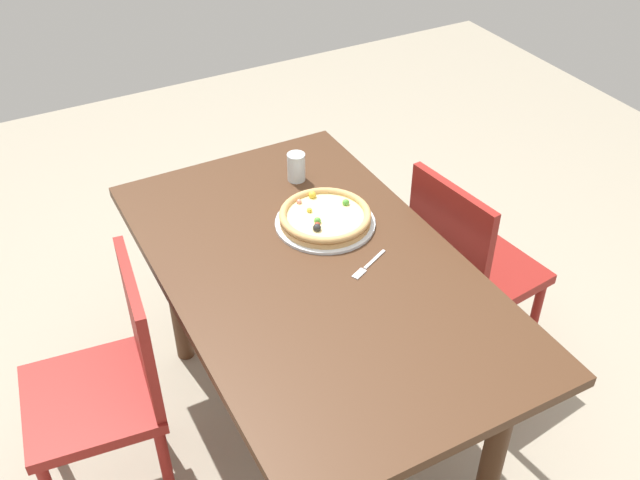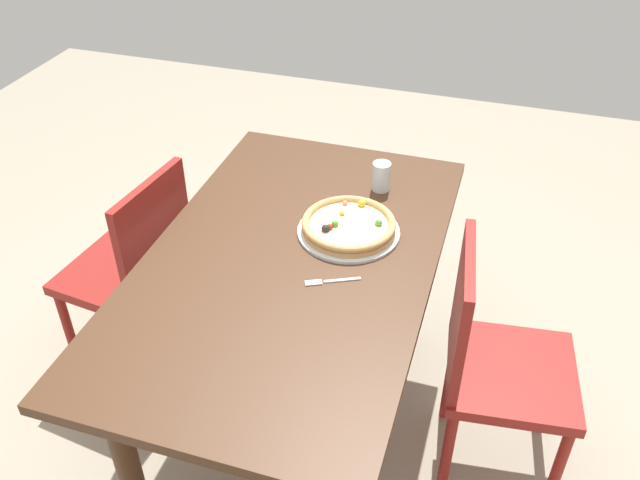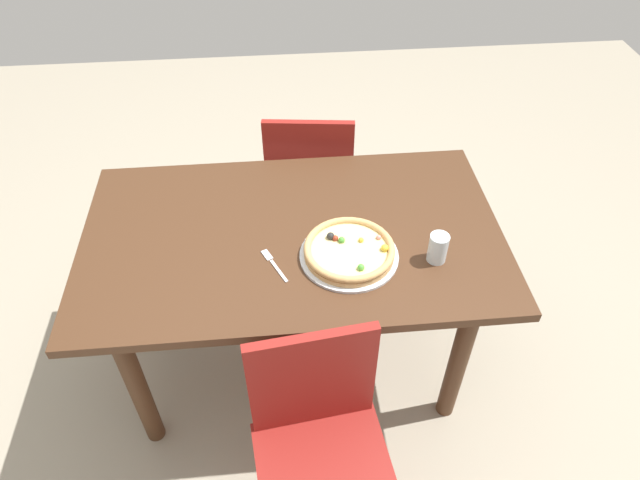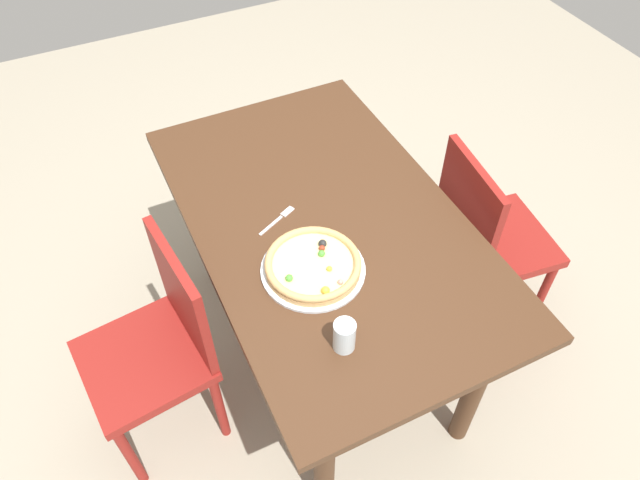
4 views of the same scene
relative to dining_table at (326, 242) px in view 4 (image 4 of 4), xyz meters
name	(u,v)px [view 4 (image 4 of 4)]	position (x,y,z in m)	size (l,w,h in m)	color
ground_plane	(325,343)	(0.00, 0.00, -0.66)	(6.00, 6.00, 0.00)	#9E937F
dining_table	(326,242)	(0.00, 0.00, 0.00)	(1.46, 0.87, 0.78)	#472B19
chair_near	(159,345)	(0.04, -0.65, -0.17)	(0.44, 0.44, 0.89)	maroon
chair_far	(485,237)	(0.11, 0.65, -0.17)	(0.44, 0.44, 0.89)	maroon
plate	(313,270)	(0.18, -0.14, 0.12)	(0.33, 0.33, 0.01)	silver
pizza	(313,264)	(0.18, -0.14, 0.15)	(0.30, 0.30, 0.05)	tan
fork	(279,218)	(-0.07, -0.14, 0.12)	(0.09, 0.16, 0.00)	silver
drinking_glass	(344,336)	(0.47, -0.17, 0.17)	(0.06, 0.06, 0.10)	silver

